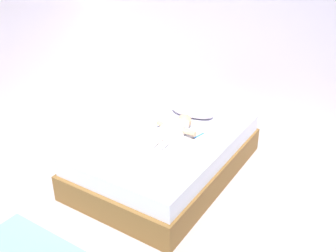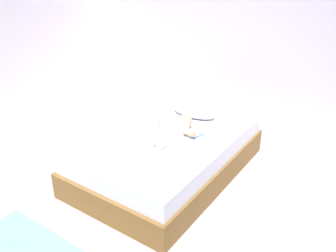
{
  "view_description": "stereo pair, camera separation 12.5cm",
  "coord_description": "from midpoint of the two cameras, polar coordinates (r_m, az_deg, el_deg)",
  "views": [
    {
      "loc": [
        1.77,
        -1.79,
        2.21
      ],
      "look_at": [
        -0.03,
        1.05,
        0.57
      ],
      "focal_mm": 37.98,
      "sensor_mm": 36.0,
      "label": 1
    },
    {
      "loc": [
        1.87,
        -1.72,
        2.21
      ],
      "look_at": [
        -0.03,
        1.05,
        0.57
      ],
      "focal_mm": 37.98,
      "sensor_mm": 36.0,
      "label": 2
    }
  ],
  "objects": [
    {
      "name": "baby",
      "position": [
        3.75,
        2.19,
        -0.45
      ],
      "size": [
        0.48,
        0.64,
        0.16
      ],
      "color": "white",
      "rests_on": "bed"
    },
    {
      "name": "bed",
      "position": [
        3.89,
        0.92,
        -4.5
      ],
      "size": [
        1.34,
        2.07,
        0.47
      ],
      "color": "brown",
      "rests_on": "ground_plane"
    },
    {
      "name": "pillow",
      "position": [
        4.2,
        5.09,
        2.32
      ],
      "size": [
        0.54,
        0.27,
        0.11
      ],
      "color": "silver",
      "rests_on": "bed"
    },
    {
      "name": "ground_plane",
      "position": [
        3.35,
        -9.02,
        -15.51
      ],
      "size": [
        8.0,
        8.0,
        0.0
      ],
      "primitive_type": "plane",
      "color": "#ABA1A0"
    },
    {
      "name": "toothbrush",
      "position": [
        3.76,
        6.09,
        -1.53
      ],
      "size": [
        0.05,
        0.17,
        0.02
      ],
      "color": "#3181E5",
      "rests_on": "bed"
    },
    {
      "name": "wall_behind_bed",
      "position": [
        5.17,
        13.84,
        15.5
      ],
      "size": [
        8.0,
        0.12,
        2.65
      ],
      "primitive_type": "cube",
      "color": "silver",
      "rests_on": "ground_plane"
    }
  ]
}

